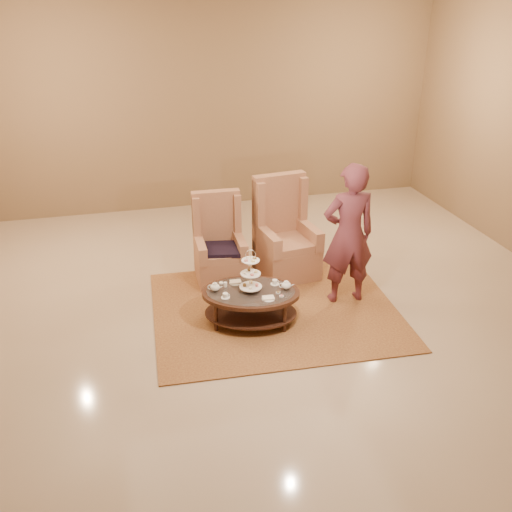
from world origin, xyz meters
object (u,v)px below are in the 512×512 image
object	(u,v)px
armchair_left	(219,251)
person	(349,235)
tea_table	(251,297)
armchair_right	(284,242)

from	to	relation	value
armchair_left	person	bearing A→B (deg)	-32.96
tea_table	armchair_left	bearing A→B (deg)	112.03
armchair_left	armchair_right	bearing A→B (deg)	-0.79
armchair_left	person	size ratio (longest dim) A/B	0.66
tea_table	armchair_right	xyz separation A→B (m)	(0.76, 1.18, 0.11)
armchair_right	person	size ratio (longest dim) A/B	0.76
tea_table	armchair_right	world-z (taller)	armchair_right
armchair_right	person	distance (m)	1.16
person	tea_table	bearing A→B (deg)	12.30
armchair_left	armchair_right	xyz separation A→B (m)	(0.90, -0.04, 0.05)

